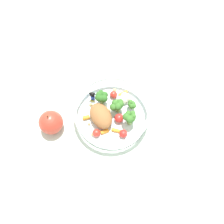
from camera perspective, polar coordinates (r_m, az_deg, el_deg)
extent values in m
plane|color=silver|center=(0.74, 0.54, -1.73)|extent=(2.40, 2.40, 0.00)
cylinder|color=white|center=(0.74, 0.00, -0.91)|extent=(0.23, 0.23, 0.01)
torus|color=white|center=(0.70, 0.00, 0.77)|extent=(0.24, 0.24, 0.01)
ellipsoid|color=#935B33|center=(0.70, -2.73, -1.18)|extent=(0.09, 0.11, 0.05)
cylinder|color=#8EB766|center=(0.74, 4.85, 1.41)|extent=(0.01, 0.01, 0.02)
sphere|color=#386B28|center=(0.73, 5.38, 2.05)|extent=(0.01, 0.01, 0.01)
sphere|color=#386B28|center=(0.73, 5.13, 2.31)|extent=(0.01, 0.01, 0.01)
sphere|color=#386B28|center=(0.73, 4.68, 2.38)|extent=(0.02, 0.02, 0.02)
sphere|color=#386B28|center=(0.72, 4.39, 1.91)|extent=(0.01, 0.01, 0.01)
sphere|color=#386B28|center=(0.72, 4.86, 1.44)|extent=(0.02, 0.02, 0.02)
sphere|color=#386B28|center=(0.72, 5.31, 1.53)|extent=(0.02, 0.02, 0.02)
cylinder|color=#8EB766|center=(0.74, -2.48, 2.95)|extent=(0.01, 0.01, 0.03)
sphere|color=#2D6023|center=(0.72, -1.87, 4.26)|extent=(0.02, 0.02, 0.02)
sphere|color=#2D6023|center=(0.72, -2.31, 4.45)|extent=(0.02, 0.02, 0.02)
sphere|color=#2D6023|center=(0.72, -2.77, 4.75)|extent=(0.02, 0.02, 0.02)
sphere|color=#2D6023|center=(0.72, -3.22, 4.17)|extent=(0.02, 0.02, 0.02)
sphere|color=#2D6023|center=(0.72, -3.29, 3.56)|extent=(0.02, 0.02, 0.02)
sphere|color=#2D6023|center=(0.71, -2.77, 3.38)|extent=(0.02, 0.02, 0.02)
sphere|color=#2D6023|center=(0.71, -2.02, 3.39)|extent=(0.02, 0.02, 0.02)
cylinder|color=#7FAD5B|center=(0.71, 4.42, -2.13)|extent=(0.02, 0.02, 0.03)
sphere|color=#386B28|center=(0.68, 5.31, -1.04)|extent=(0.02, 0.02, 0.02)
sphere|color=#386B28|center=(0.69, 5.11, -0.45)|extent=(0.02, 0.02, 0.02)
sphere|color=#386B28|center=(0.69, 4.04, -0.43)|extent=(0.02, 0.02, 0.02)
sphere|color=#386B28|center=(0.69, 3.62, -1.17)|extent=(0.02, 0.02, 0.02)
sphere|color=#386B28|center=(0.68, 4.41, -1.78)|extent=(0.02, 0.02, 0.02)
sphere|color=#386B28|center=(0.69, 4.96, -1.55)|extent=(0.02, 0.02, 0.02)
cylinder|color=#8EB766|center=(0.73, 1.48, 0.81)|extent=(0.02, 0.02, 0.02)
sphere|color=#386B28|center=(0.70, 2.14, 1.89)|extent=(0.02, 0.02, 0.02)
sphere|color=#386B28|center=(0.71, 2.10, 2.55)|extent=(0.02, 0.02, 0.02)
sphere|color=#386B28|center=(0.71, 1.23, 2.44)|extent=(0.02, 0.02, 0.02)
sphere|color=#386B28|center=(0.71, 0.76, 2.21)|extent=(0.02, 0.02, 0.02)
sphere|color=#386B28|center=(0.71, 0.74, 1.30)|extent=(0.02, 0.02, 0.02)
sphere|color=#386B28|center=(0.70, 1.49, 1.34)|extent=(0.02, 0.02, 0.02)
sphere|color=#386B28|center=(0.71, 1.93, 1.49)|extent=(0.02, 0.02, 0.02)
sphere|color=silver|center=(0.74, 3.90, 3.45)|extent=(0.02, 0.02, 0.02)
sphere|color=silver|center=(0.75, 3.13, 4.03)|extent=(0.02, 0.02, 0.02)
sphere|color=silver|center=(0.74, 2.07, 3.31)|extent=(0.02, 0.02, 0.02)
sphere|color=silver|center=(0.75, 3.04, 3.06)|extent=(0.03, 0.03, 0.03)
cube|color=yellow|center=(0.76, -4.74, 3.26)|extent=(0.02, 0.02, 0.00)
cylinder|color=#1933B2|center=(0.75, -4.81, 3.70)|extent=(0.02, 0.02, 0.02)
sphere|color=black|center=(0.74, -4.90, 4.32)|extent=(0.01, 0.01, 0.01)
sphere|color=black|center=(0.73, -4.45, 4.45)|extent=(0.01, 0.01, 0.01)
sphere|color=black|center=(0.73, -5.42, 4.61)|extent=(0.01, 0.01, 0.01)
cylinder|color=orange|center=(0.73, -6.42, -1.37)|extent=(0.02, 0.02, 0.01)
cylinder|color=orange|center=(0.71, 1.27, -4.58)|extent=(0.03, 0.02, 0.01)
cylinder|color=orange|center=(0.77, 2.75, 4.59)|extent=(0.03, 0.02, 0.01)
cylinder|color=orange|center=(0.71, -1.84, -4.82)|extent=(0.03, 0.02, 0.01)
sphere|color=red|center=(0.70, 2.81, -5.36)|extent=(0.03, 0.03, 0.03)
sphere|color=red|center=(0.76, 0.37, 4.35)|extent=(0.02, 0.02, 0.02)
sphere|color=red|center=(0.71, 1.73, -1.52)|extent=(0.03, 0.03, 0.03)
sphere|color=red|center=(0.70, -3.90, -5.17)|extent=(0.02, 0.02, 0.02)
sphere|color=tan|center=(0.71, -4.84, -5.53)|extent=(0.01, 0.01, 0.01)
sphere|color=tan|center=(0.75, -5.28, 1.86)|extent=(0.01, 0.01, 0.01)
sphere|color=#D1B775|center=(0.77, -2.94, 4.88)|extent=(0.01, 0.01, 0.01)
sphere|color=tan|center=(0.74, -0.74, 0.37)|extent=(0.01, 0.01, 0.01)
sphere|color=tan|center=(0.77, 0.66, 5.42)|extent=(0.01, 0.01, 0.01)
sphere|color=tan|center=(0.72, -5.75, -2.94)|extent=(0.01, 0.01, 0.01)
sphere|color=#BC3828|center=(0.72, -14.85, -2.61)|extent=(0.07, 0.07, 0.07)
cylinder|color=brown|center=(0.68, -15.67, -1.17)|extent=(0.00, 0.00, 0.01)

